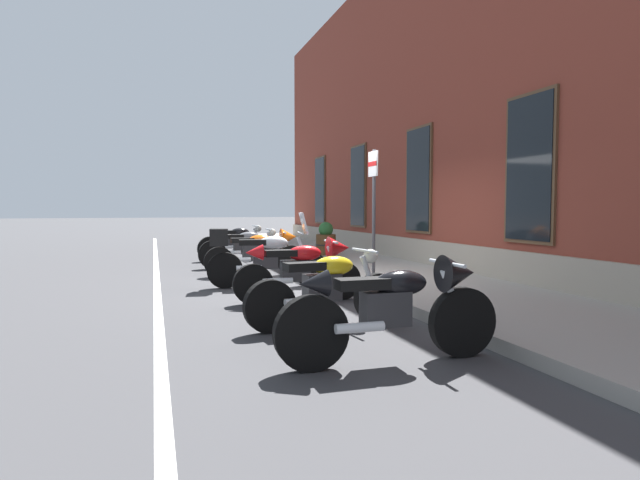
{
  "coord_description": "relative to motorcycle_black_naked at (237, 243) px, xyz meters",
  "views": [
    {
      "loc": [
        9.32,
        -3.24,
        1.45
      ],
      "look_at": [
        0.28,
        -0.38,
        0.86
      ],
      "focal_mm": 29.61,
      "sensor_mm": 36.0,
      "label": 1
    }
  ],
  "objects": [
    {
      "name": "motorcycle_orange_sport",
      "position": [
        3.35,
        -0.02,
        0.06
      ],
      "size": [
        0.62,
        2.17,
        1.0
      ],
      "color": "black",
      "rests_on": "ground_plane"
    },
    {
      "name": "ground_plane",
      "position": [
        5.06,
        1.07,
        -0.48
      ],
      "size": [
        140.0,
        140.0,
        0.0
      ],
      "primitive_type": "plane",
      "color": "#38383A"
    },
    {
      "name": "motorcycle_red_sport",
      "position": [
        6.64,
        0.02,
        0.06
      ],
      "size": [
        0.62,
        2.01,
        1.0
      ],
      "color": "black",
      "rests_on": "ground_plane"
    },
    {
      "name": "brick_pub_facade",
      "position": [
        5.06,
        7.48,
        3.56
      ],
      "size": [
        27.07,
        7.32,
        8.09
      ],
      "color": "brown",
      "rests_on": "ground_plane"
    },
    {
      "name": "motorcycle_grey_naked",
      "position": [
        1.81,
        -0.06,
        -0.01
      ],
      "size": [
        0.62,
        2.21,
        0.94
      ],
      "color": "black",
      "rests_on": "ground_plane"
    },
    {
      "name": "lane_stripe",
      "position": [
        5.06,
        -2.13,
        -0.48
      ],
      "size": [
        33.07,
        0.12,
        0.01
      ],
      "primitive_type": "cube",
      "color": "silver",
      "rests_on": "ground_plane"
    },
    {
      "name": "motorcycle_silver_touring",
      "position": [
        5.01,
        -0.31,
        0.08
      ],
      "size": [
        0.71,
        2.19,
        1.36
      ],
      "color": "black",
      "rests_on": "ground_plane"
    },
    {
      "name": "barrel_planter",
      "position": [
        0.71,
        2.33,
        0.06
      ],
      "size": [
        0.57,
        0.57,
        0.9
      ],
      "color": "brown",
      "rests_on": "sidewalk"
    },
    {
      "name": "motorcycle_black_sport",
      "position": [
        9.99,
        -0.01,
        0.06
      ],
      "size": [
        0.62,
        2.2,
        1.0
      ],
      "color": "black",
      "rests_on": "ground_plane"
    },
    {
      "name": "motorcycle_yellow_naked",
      "position": [
        8.39,
        -0.17,
        -0.01
      ],
      "size": [
        0.62,
        2.05,
        0.93
      ],
      "color": "black",
      "rests_on": "ground_plane"
    },
    {
      "name": "motorcycle_black_naked",
      "position": [
        0.0,
        0.0,
        0.0
      ],
      "size": [
        0.62,
        2.11,
        0.96
      ],
      "color": "black",
      "rests_on": "ground_plane"
    },
    {
      "name": "parking_sign",
      "position": [
        5.77,
        1.55,
        1.17
      ],
      "size": [
        0.36,
        0.07,
        2.31
      ],
      "color": "#4C4C51",
      "rests_on": "sidewalk"
    },
    {
      "name": "sidewalk",
      "position": [
        5.06,
        2.47,
        -0.41
      ],
      "size": [
        33.07,
        2.8,
        0.15
      ],
      "primitive_type": "cube",
      "color": "gray",
      "rests_on": "ground_plane"
    }
  ]
}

